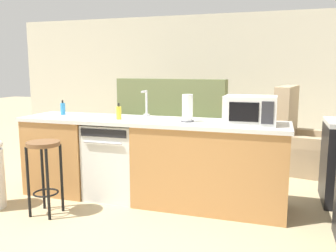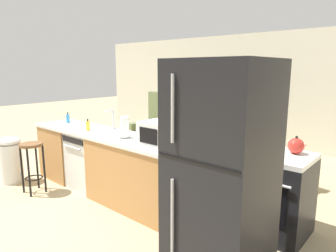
{
  "view_description": "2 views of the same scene",
  "coord_description": "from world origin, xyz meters",
  "px_view_note": "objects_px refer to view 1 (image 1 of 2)",
  "views": [
    {
      "loc": [
        1.49,
        -3.55,
        1.44
      ],
      "look_at": [
        0.32,
        0.14,
        0.82
      ],
      "focal_mm": 38.0,
      "sensor_mm": 36.0,
      "label": 1
    },
    {
      "loc": [
        3.51,
        -2.53,
        1.79
      ],
      "look_at": [
        0.62,
        0.79,
        0.94
      ],
      "focal_mm": 32.0,
      "sensor_mm": 36.0,
      "label": 2
    }
  ],
  "objects_px": {
    "couch": "(166,130)",
    "armchair": "(299,146)",
    "microwave": "(250,110)",
    "soap_bottle": "(119,113)",
    "dish_soap_bottle": "(63,109)",
    "paper_towel_roll": "(187,108)",
    "bar_stool": "(44,162)",
    "dishwasher": "(116,160)"
  },
  "relations": [
    {
      "from": "microwave",
      "to": "paper_towel_roll",
      "type": "height_order",
      "value": "paper_towel_roll"
    },
    {
      "from": "dishwasher",
      "to": "dish_soap_bottle",
      "type": "xyz_separation_m",
      "value": [
        -0.72,
        0.08,
        0.55
      ]
    },
    {
      "from": "dishwasher",
      "to": "microwave",
      "type": "xyz_separation_m",
      "value": [
        1.46,
        -0.0,
        0.62
      ]
    },
    {
      "from": "armchair",
      "to": "dishwasher",
      "type": "bearing_deg",
      "value": -139.45
    },
    {
      "from": "microwave",
      "to": "soap_bottle",
      "type": "xyz_separation_m",
      "value": [
        -1.38,
        -0.08,
        -0.07
      ]
    },
    {
      "from": "soap_bottle",
      "to": "bar_stool",
      "type": "relative_size",
      "value": 0.24
    },
    {
      "from": "paper_towel_roll",
      "to": "dishwasher",
      "type": "bearing_deg",
      "value": 178.31
    },
    {
      "from": "dishwasher",
      "to": "dish_soap_bottle",
      "type": "height_order",
      "value": "dish_soap_bottle"
    },
    {
      "from": "dishwasher",
      "to": "couch",
      "type": "xyz_separation_m",
      "value": [
        -0.13,
        2.21,
        -0.03
      ]
    },
    {
      "from": "microwave",
      "to": "paper_towel_roll",
      "type": "relative_size",
      "value": 1.77
    },
    {
      "from": "dish_soap_bottle",
      "to": "couch",
      "type": "height_order",
      "value": "couch"
    },
    {
      "from": "microwave",
      "to": "soap_bottle",
      "type": "relative_size",
      "value": 2.84
    },
    {
      "from": "couch",
      "to": "armchair",
      "type": "height_order",
      "value": "couch"
    },
    {
      "from": "soap_bottle",
      "to": "dish_soap_bottle",
      "type": "relative_size",
      "value": 1.0
    },
    {
      "from": "dish_soap_bottle",
      "to": "bar_stool",
      "type": "bearing_deg",
      "value": -70.0
    },
    {
      "from": "paper_towel_roll",
      "to": "armchair",
      "type": "xyz_separation_m",
      "value": [
        1.2,
        1.76,
        -0.69
      ]
    },
    {
      "from": "dishwasher",
      "to": "dish_soap_bottle",
      "type": "relative_size",
      "value": 4.77
    },
    {
      "from": "dishwasher",
      "to": "couch",
      "type": "relative_size",
      "value": 0.41
    },
    {
      "from": "microwave",
      "to": "armchair",
      "type": "distance_m",
      "value": 1.96
    },
    {
      "from": "paper_towel_roll",
      "to": "microwave",
      "type": "bearing_deg",
      "value": 2.12
    },
    {
      "from": "bar_stool",
      "to": "paper_towel_roll",
      "type": "bearing_deg",
      "value": 27.6
    },
    {
      "from": "bar_stool",
      "to": "armchair",
      "type": "distance_m",
      "value": 3.47
    },
    {
      "from": "paper_towel_roll",
      "to": "soap_bottle",
      "type": "distance_m",
      "value": 0.76
    },
    {
      "from": "soap_bottle",
      "to": "bar_stool",
      "type": "bearing_deg",
      "value": -130.56
    },
    {
      "from": "dish_soap_bottle",
      "to": "bar_stool",
      "type": "xyz_separation_m",
      "value": [
        0.28,
        -0.77,
        -0.44
      ]
    },
    {
      "from": "armchair",
      "to": "bar_stool",
      "type": "bearing_deg",
      "value": -135.52
    },
    {
      "from": "microwave",
      "to": "armchair",
      "type": "bearing_deg",
      "value": 71.91
    },
    {
      "from": "paper_towel_roll",
      "to": "dish_soap_bottle",
      "type": "distance_m",
      "value": 1.56
    },
    {
      "from": "armchair",
      "to": "couch",
      "type": "bearing_deg",
      "value": 167.75
    },
    {
      "from": "dishwasher",
      "to": "paper_towel_roll",
      "type": "bearing_deg",
      "value": -1.69
    },
    {
      "from": "paper_towel_roll",
      "to": "soap_bottle",
      "type": "bearing_deg",
      "value": -175.86
    },
    {
      "from": "dishwasher",
      "to": "soap_bottle",
      "type": "height_order",
      "value": "soap_bottle"
    },
    {
      "from": "dishwasher",
      "to": "couch",
      "type": "height_order",
      "value": "couch"
    },
    {
      "from": "dish_soap_bottle",
      "to": "dishwasher",
      "type": "bearing_deg",
      "value": -6.11
    },
    {
      "from": "microwave",
      "to": "dish_soap_bottle",
      "type": "distance_m",
      "value": 2.19
    },
    {
      "from": "dishwasher",
      "to": "armchair",
      "type": "height_order",
      "value": "armchair"
    },
    {
      "from": "paper_towel_roll",
      "to": "couch",
      "type": "distance_m",
      "value": 2.51
    },
    {
      "from": "microwave",
      "to": "couch",
      "type": "height_order",
      "value": "couch"
    },
    {
      "from": "dish_soap_bottle",
      "to": "armchair",
      "type": "height_order",
      "value": "armchair"
    },
    {
      "from": "dishwasher",
      "to": "bar_stool",
      "type": "distance_m",
      "value": 0.83
    },
    {
      "from": "soap_bottle",
      "to": "bar_stool",
      "type": "distance_m",
      "value": 0.92
    },
    {
      "from": "dish_soap_bottle",
      "to": "bar_stool",
      "type": "height_order",
      "value": "dish_soap_bottle"
    }
  ]
}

